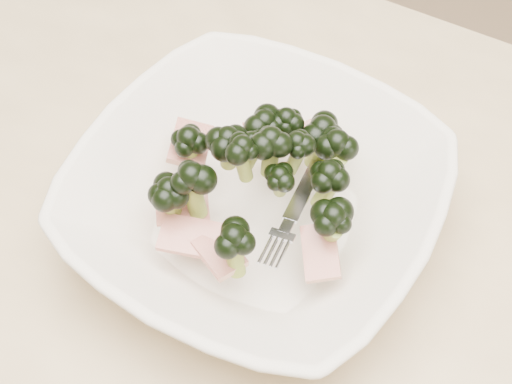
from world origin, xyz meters
The scene contains 2 objects.
dining_table centered at (0.00, 0.00, 0.65)m, with size 1.20×0.80×0.75m.
broccoli_dish centered at (-0.03, 0.05, 0.79)m, with size 0.32×0.32×0.12m.
Camera 1 is at (0.14, -0.26, 1.30)m, focal length 50.00 mm.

